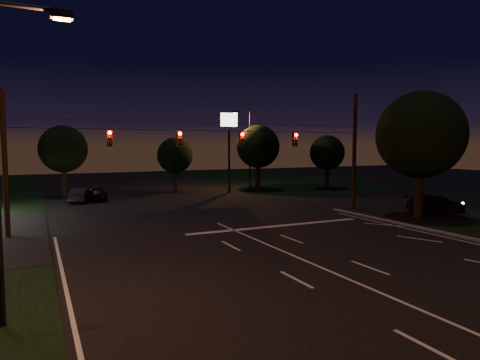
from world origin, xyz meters
TOP-DOWN VIEW (x-y plane):
  - ground at (0.00, 0.00)m, footprint 140.00×140.00m
  - cross_street_right at (20.00, 16.00)m, footprint 20.00×16.00m
  - stop_bar at (3.00, 11.50)m, footprint 12.00×0.50m
  - utility_pole_right at (12.00, 15.00)m, footprint 0.30×0.30m
  - utility_pole_left at (-12.00, 15.00)m, footprint 0.28×0.28m
  - signal_span at (-0.00, 14.96)m, footprint 24.00×0.40m
  - pole_sign_right at (8.00, 30.00)m, footprint 1.80×0.30m
  - street_light_left at (-11.24, 2.00)m, footprint 2.20×0.35m
  - street_light_right_far at (11.24, 32.00)m, footprint 2.20×0.35m
  - tree_right_near at (13.53, 10.17)m, footprint 6.00×6.00m
  - tree_far_b at (-7.98, 34.13)m, footprint 4.60×4.60m
  - tree_far_c at (3.02, 33.10)m, footprint 3.80×3.80m
  - tree_far_d at (12.02, 31.13)m, footprint 4.80×4.80m
  - tree_far_e at (20.02, 29.11)m, footprint 4.00×4.00m
  - car_oncoming_a at (-5.52, 29.39)m, footprint 1.57×3.69m
  - car_oncoming_b at (-6.95, 28.63)m, footprint 2.51×4.17m
  - car_cross at (16.26, 10.81)m, footprint 4.79×2.17m

SIDE VIEW (x-z plane):
  - ground at x=0.00m, z-range 0.00..0.00m
  - cross_street_right at x=20.00m, z-range -0.01..0.01m
  - utility_pole_right at x=12.00m, z-range -4.50..4.50m
  - utility_pole_left at x=-12.00m, z-range -4.00..4.00m
  - stop_bar at x=3.00m, z-range 0.00..0.01m
  - car_oncoming_a at x=-5.52m, z-range 0.00..1.24m
  - car_oncoming_b at x=-6.95m, z-range 0.00..1.30m
  - car_cross at x=16.26m, z-range 0.00..1.36m
  - tree_far_c at x=3.02m, z-range 0.97..6.83m
  - tree_far_e at x=20.02m, z-range 1.03..7.20m
  - tree_far_b at x=-7.98m, z-range 1.12..8.10m
  - tree_far_d at x=12.02m, z-range 1.18..8.47m
  - street_light_left at x=-11.24m, z-range 0.74..9.74m
  - street_light_right_far at x=11.24m, z-range 0.74..9.74m
  - signal_span at x=0.00m, z-range 4.72..6.28m
  - tree_right_near at x=13.53m, z-range 1.30..10.06m
  - pole_sign_right at x=8.00m, z-range 2.04..10.44m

